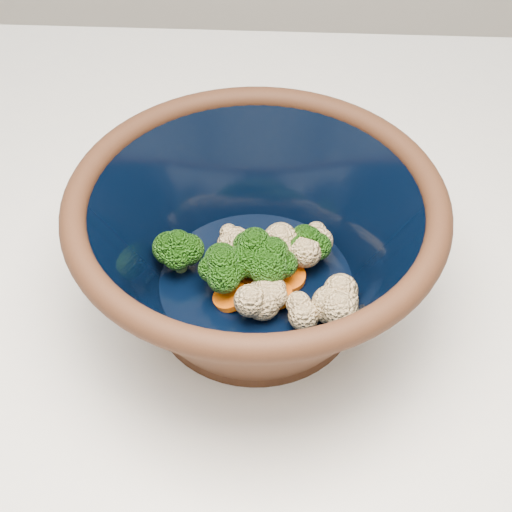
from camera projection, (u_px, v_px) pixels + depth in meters
mixing_bowl at (256, 245)px, 0.59m from camera, size 0.37×0.37×0.13m
vegetable_pile at (264, 261)px, 0.60m from camera, size 0.17×0.11×0.06m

